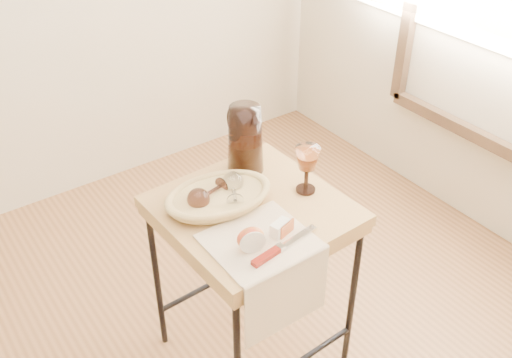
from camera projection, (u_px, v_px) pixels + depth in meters
side_table at (253, 285)px, 2.15m from camera, size 0.60×0.60×0.73m
tea_towel at (260, 241)px, 1.78m from camera, size 0.31×0.28×0.01m
bread_basket at (219, 198)px, 1.93m from camera, size 0.35×0.26×0.05m
goblet_lying_a at (209, 193)px, 1.91m from camera, size 0.14×0.10×0.08m
goblet_lying_b at (234, 190)px, 1.92m from camera, size 0.12×0.14×0.07m
pitcher at (245, 139)px, 2.04m from camera, size 0.19×0.26×0.29m
wine_goblet at (307, 169)px, 1.96m from camera, size 0.10×0.10×0.17m
apple_half at (250, 238)px, 1.73m from camera, size 0.09×0.07×0.08m
apple_wedge at (280, 228)px, 1.80m from camera, size 0.07×0.05×0.04m
table_knife at (283, 246)px, 1.75m from camera, size 0.26×0.06×0.02m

